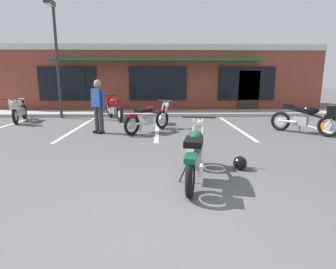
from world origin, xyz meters
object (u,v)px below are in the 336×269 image
motorcycle_black_cruiser (114,107)px  traffic_cone (323,121)px  motorcycle_foreground_classic (195,153)px  helmet_on_pavement (240,163)px  motorcycle_blue_standard (308,117)px  person_by_back_row (98,103)px  motorcycle_silver_naked (148,118)px  parking_lot_lamp_post (55,44)px  motorcycle_red_sportbike (19,109)px

motorcycle_black_cruiser → traffic_cone: (7.57, -2.38, -0.27)m
motorcycle_foreground_classic → helmet_on_pavement: motorcycle_foreground_classic is taller
motorcycle_blue_standard → person_by_back_row: bearing=176.8°
helmet_on_pavement → motorcycle_silver_naked: bearing=116.4°
parking_lot_lamp_post → motorcycle_foreground_classic: bearing=-56.6°
helmet_on_pavement → parking_lot_lamp_post: (-5.86, 6.99, 2.96)m
motorcycle_red_sportbike → traffic_cone: motorcycle_red_sportbike is taller
traffic_cone → parking_lot_lamp_post: (-9.96, 2.79, 2.83)m
parking_lot_lamp_post → traffic_cone: bearing=-15.7°
motorcycle_blue_standard → person_by_back_row: size_ratio=1.00×
motorcycle_silver_naked → traffic_cone: 6.01m
person_by_back_row → helmet_on_pavement: person_by_back_row is taller
helmet_on_pavement → motorcycle_red_sportbike: bearing=139.8°
motorcycle_black_cruiser → motorcycle_silver_naked: bearing=-60.2°
motorcycle_red_sportbike → parking_lot_lamp_post: (1.28, 0.96, 2.56)m
motorcycle_red_sportbike → motorcycle_blue_standard: 10.55m
person_by_back_row → traffic_cone: 7.61m
helmet_on_pavement → traffic_cone: (4.09, 4.20, 0.13)m
motorcycle_black_cruiser → motorcycle_blue_standard: 7.30m
motorcycle_red_sportbike → motorcycle_black_cruiser: same height
motorcycle_silver_naked → person_by_back_row: size_ratio=1.04×
motorcycle_red_sportbike → motorcycle_silver_naked: bearing=-22.7°
motorcycle_foreground_classic → motorcycle_silver_naked: same height
motorcycle_blue_standard → traffic_cone: (1.05, 0.91, -0.27)m
motorcycle_red_sportbike → motorcycle_black_cruiser: size_ratio=1.05×
helmet_on_pavement → traffic_cone: bearing=45.7°
motorcycle_foreground_classic → motorcycle_black_cruiser: 7.52m
motorcycle_red_sportbike → person_by_back_row: size_ratio=1.24×
motorcycle_foreground_classic → parking_lot_lamp_post: (-4.93, 7.49, 2.63)m
motorcycle_red_sportbike → motorcycle_silver_naked: size_ratio=1.19×
motorcycle_black_cruiser → person_by_back_row: 2.96m
person_by_back_row → helmet_on_pavement: bearing=-46.6°
motorcycle_silver_naked → helmet_on_pavement: motorcycle_silver_naked is taller
motorcycle_foreground_classic → motorcycle_black_cruiser: bearing=109.7°
motorcycle_red_sportbike → motorcycle_black_cruiser: 3.72m
motorcycle_silver_naked → parking_lot_lamp_post: 5.71m
motorcycle_silver_naked → motorcycle_red_sportbike: bearing=157.3°
motorcycle_blue_standard → traffic_cone: bearing=40.8°
motorcycle_black_cruiser → parking_lot_lamp_post: 3.53m
motorcycle_foreground_classic → traffic_cone: 6.88m
motorcycle_red_sportbike → helmet_on_pavement: (7.15, -6.03, -0.40)m
motorcycle_blue_standard → person_by_back_row: person_by_back_row is taller
motorcycle_red_sportbike → traffic_cone: 11.39m
motorcycle_black_cruiser → helmet_on_pavement: motorcycle_black_cruiser is taller
motorcycle_silver_naked → motorcycle_blue_standard: (4.94, -0.54, 0.07)m
traffic_cone → motorcycle_black_cruiser: bearing=162.5°
motorcycle_red_sportbike → motorcycle_blue_standard: size_ratio=1.24×
motorcycle_red_sportbike → motorcycle_blue_standard: (10.19, -2.74, 0.00)m
motorcycle_black_cruiser → parking_lot_lamp_post: parking_lot_lamp_post is taller
helmet_on_pavement → traffic_cone: size_ratio=0.49×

